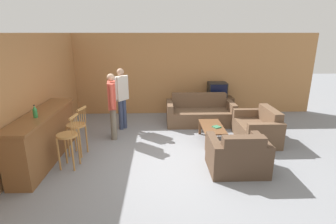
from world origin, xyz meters
TOP-DOWN VIEW (x-y plane):
  - ground_plane at (0.00, 0.00)m, footprint 24.00×24.00m
  - wall_back at (0.00, 3.54)m, footprint 9.40×0.08m
  - wall_left at (-3.11, 1.27)m, footprint 0.08×8.54m
  - bar_counter at (-2.77, 0.16)m, footprint 0.55×2.46m
  - bar_chair_near at (-2.17, -0.15)m, footprint 0.45×0.45m
  - bar_chair_mid at (-2.17, 0.42)m, footprint 0.48×0.48m
  - couch_far at (0.82, 2.42)m, footprint 1.95×0.93m
  - armchair_near at (1.13, -0.41)m, footprint 1.08×0.88m
  - loveseat_right at (2.08, 1.09)m, footprint 0.85×1.32m
  - coffee_table at (0.92, 1.05)m, footprint 0.52×1.09m
  - tv_unit at (1.49, 3.21)m, footprint 1.04×0.44m
  - tv at (1.49, 3.21)m, footprint 0.58×0.45m
  - bottle at (-2.74, -0.13)m, footprint 0.08×0.08m
  - book_on_table at (1.00, 0.95)m, footprint 0.22×0.23m
  - person_by_window at (-1.41, 2.06)m, footprint 0.37×0.43m
  - person_by_counter at (-1.54, 1.34)m, footprint 0.25×0.60m

SIDE VIEW (x-z plane):
  - ground_plane at x=0.00m, z-range 0.00..0.00m
  - tv_unit at x=1.49m, z-range 0.00..0.60m
  - loveseat_right at x=2.08m, z-range -0.11..0.72m
  - couch_far at x=0.82m, z-range -0.12..0.73m
  - armchair_near at x=1.13m, z-range -0.11..0.73m
  - coffee_table at x=0.92m, z-range 0.14..0.55m
  - book_on_table at x=1.00m, z-range 0.41..0.43m
  - bar_counter at x=-2.77m, z-range 0.00..1.06m
  - bar_chair_near at x=-2.17m, z-range 0.06..1.15m
  - bar_chair_mid at x=-2.17m, z-range 0.06..1.15m
  - tv at x=1.49m, z-range 0.60..1.09m
  - person_by_counter at x=-1.54m, z-range 0.10..1.77m
  - person_by_window at x=-1.41m, z-range 0.12..1.82m
  - bottle at x=-2.74m, z-range 1.04..1.29m
  - wall_back at x=0.00m, z-range 0.00..2.60m
  - wall_left at x=-3.11m, z-range 0.00..2.60m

